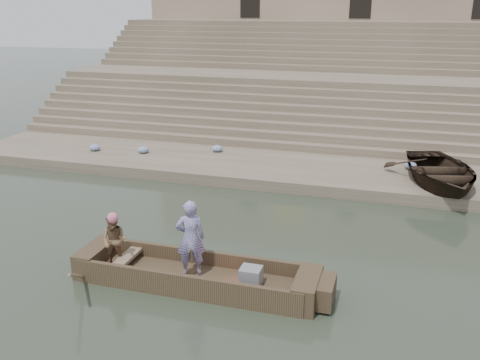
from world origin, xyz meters
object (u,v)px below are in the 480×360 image
at_px(main_rowboat, 195,280).
at_px(standing_man, 190,238).
at_px(rowing_man, 115,241).
at_px(television, 250,276).
at_px(beached_rowboat, 440,171).

height_order(main_rowboat, standing_man, standing_man).
relative_size(rowing_man, television, 2.78).
xyz_separation_m(television, beached_rowboat, (4.29, 7.93, 0.43)).
bearing_deg(beached_rowboat, television, -132.57).
xyz_separation_m(rowing_man, beached_rowboat, (7.54, 8.02, -0.01)).
distance_m(main_rowboat, television, 1.33).
xyz_separation_m(main_rowboat, standing_man, (-0.11, 0.06, 1.00)).
distance_m(rowing_man, television, 3.28).
bearing_deg(television, rowing_man, -178.43).
bearing_deg(rowing_man, beached_rowboat, 42.89).
distance_m(rowing_man, beached_rowboat, 11.01).
bearing_deg(beached_rowboat, standing_man, -140.07).
height_order(main_rowboat, rowing_man, rowing_man).
bearing_deg(standing_man, main_rowboat, 129.63).
bearing_deg(television, standing_man, 177.53).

